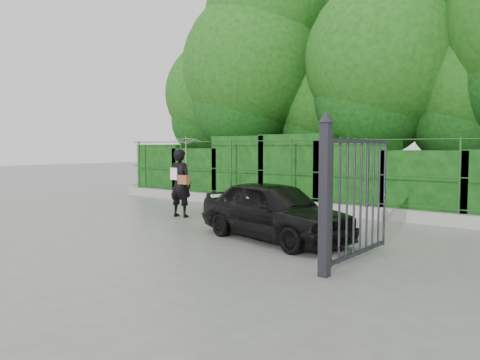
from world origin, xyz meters
The scene contains 8 objects.
ground centered at (0.00, 0.00, 0.00)m, with size 80.00×80.00×0.00m, color gray.
kerb centered at (0.00, 4.50, 0.15)m, with size 14.00×0.25×0.30m, color #9E9E99.
fence centered at (0.22, 4.50, 1.20)m, with size 14.13×0.06×1.80m.
hedge centered at (-0.10, 5.50, 1.00)m, with size 14.20×1.20×2.26m.
trees centered at (1.14, 7.74, 4.62)m, with size 17.10×6.15×8.08m.
gate centered at (4.60, -0.72, 1.19)m, with size 0.22×2.33×2.36m.
woman centered at (-1.12, 1.59, 1.36)m, with size 0.95×0.90×2.14m.
car centered at (2.51, 0.55, 0.60)m, with size 1.42×3.52×1.20m, color black.
Camera 1 is at (7.78, -7.10, 1.85)m, focal length 35.00 mm.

